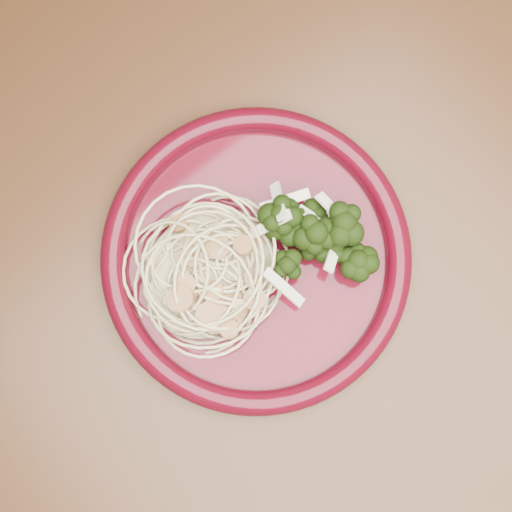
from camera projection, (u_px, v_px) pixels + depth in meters
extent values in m
plane|color=brown|center=(222.00, 360.00, 1.35)|extent=(3.50, 3.50, 0.00)
cube|color=#472814|center=(183.00, 363.00, 0.63)|extent=(1.20, 0.80, 0.04)
cylinder|color=#480915|center=(256.00, 259.00, 0.62)|extent=(0.34, 0.34, 0.01)
torus|color=#480410|center=(256.00, 257.00, 0.61)|extent=(0.35, 0.35, 0.02)
ellipsoid|color=beige|center=(209.00, 270.00, 0.60)|extent=(0.15, 0.14, 0.03)
ellipsoid|color=black|center=(314.00, 237.00, 0.60)|extent=(0.12, 0.15, 0.04)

